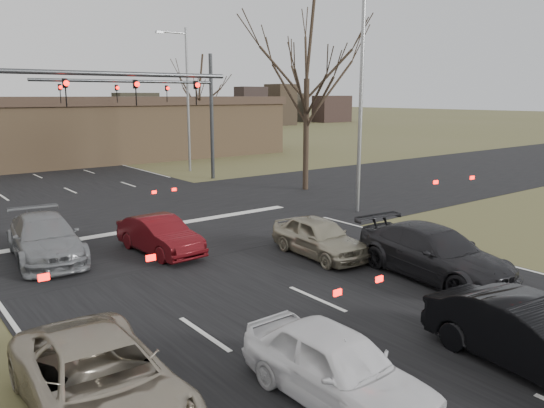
# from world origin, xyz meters

# --- Properties ---
(ground) EXTENTS (360.00, 360.00, 0.00)m
(ground) POSITION_xyz_m (0.00, 0.00, 0.00)
(ground) COLOR brown
(ground) RESTS_ON ground
(road_cross) EXTENTS (200.00, 14.00, 0.02)m
(road_cross) POSITION_xyz_m (0.00, 15.00, 0.01)
(road_cross) COLOR black
(road_cross) RESTS_ON ground
(building) EXTENTS (42.40, 10.40, 5.30)m
(building) POSITION_xyz_m (2.00, 38.00, 2.67)
(building) COLOR #896B4A
(building) RESTS_ON ground
(mast_arm_near) EXTENTS (12.12, 0.24, 8.00)m
(mast_arm_near) POSITION_xyz_m (-5.23, 13.00, 5.07)
(mast_arm_near) COLOR #383A3D
(mast_arm_near) RESTS_ON ground
(mast_arm_far) EXTENTS (11.12, 0.24, 8.00)m
(mast_arm_far) POSITION_xyz_m (6.18, 23.00, 5.02)
(mast_arm_far) COLOR #383A3D
(mast_arm_far) RESTS_ON ground
(streetlight_right_near) EXTENTS (2.34, 0.25, 10.00)m
(streetlight_right_near) POSITION_xyz_m (8.82, 10.00, 5.59)
(streetlight_right_near) COLOR gray
(streetlight_right_near) RESTS_ON ground
(streetlight_right_far) EXTENTS (2.34, 0.25, 10.00)m
(streetlight_right_far) POSITION_xyz_m (9.32, 27.00, 5.59)
(streetlight_right_far) COLOR gray
(streetlight_right_far) RESTS_ON ground
(tree_right_near) EXTENTS (6.90, 6.90, 11.50)m
(tree_right_near) POSITION_xyz_m (11.00, 16.00, 8.90)
(tree_right_near) COLOR black
(tree_right_near) RESTS_ON ground
(tree_right_far) EXTENTS (5.40, 5.40, 9.00)m
(tree_right_far) POSITION_xyz_m (15.00, 35.00, 6.96)
(tree_right_far) COLOR black
(tree_right_far) RESTS_ON ground
(car_silver_suv) EXTENTS (2.46, 4.95, 1.35)m
(car_silver_suv) POSITION_xyz_m (-6.50, 1.30, 0.67)
(car_silver_suv) COLOR #A39884
(car_silver_suv) RESTS_ON ground
(car_white_sedan) EXTENTS (1.69, 4.04, 1.37)m
(car_white_sedan) POSITION_xyz_m (-3.00, -0.78, 0.68)
(car_white_sedan) COLOR white
(car_white_sedan) RESTS_ON ground
(car_black_hatch) EXTENTS (1.94, 4.44, 1.42)m
(car_black_hatch) POSITION_xyz_m (0.86, -2.31, 0.71)
(car_black_hatch) COLOR black
(car_black_hatch) RESTS_ON ground
(car_charcoal_sedan) EXTENTS (2.65, 5.45, 1.53)m
(car_charcoal_sedan) POSITION_xyz_m (4.00, 2.18, 0.76)
(car_charcoal_sedan) COLOR black
(car_charcoal_sedan) RESTS_ON ground
(car_grey_ahead) EXTENTS (2.55, 5.20, 1.46)m
(car_grey_ahead) POSITION_xyz_m (-4.73, 11.26, 0.73)
(car_grey_ahead) COLOR gray
(car_grey_ahead) RESTS_ON ground
(car_red_ahead) EXTENTS (1.66, 4.00, 1.29)m
(car_red_ahead) POSITION_xyz_m (-1.40, 9.53, 0.64)
(car_red_ahead) COLOR #4F0B0F
(car_red_ahead) RESTS_ON ground
(car_silver_ahead) EXTENTS (1.89, 4.06, 1.35)m
(car_silver_ahead) POSITION_xyz_m (2.74, 5.89, 0.67)
(car_silver_ahead) COLOR #A8A188
(car_silver_ahead) RESTS_ON ground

